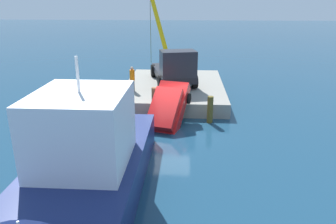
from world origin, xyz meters
TOP-DOWN VIEW (x-y plane):
  - ground at (0.00, 0.00)m, footprint 200.00×200.00m
  - dock at (-6.41, 0.00)m, footprint 10.12×7.31m
  - crane_truck at (-6.31, -0.04)m, footprint 9.53×4.48m
  - dock_worker at (-4.16, -2.78)m, footprint 0.34×0.34m
  - salvaged_car at (0.01, -0.20)m, footprint 4.36×2.90m
  - moored_yacht at (9.68, -2.55)m, footprint 13.65×3.91m
  - piling_near at (-1.03, -2.97)m, footprint 0.44×0.44m
  - piling_mid at (-1.06, -0.93)m, footprint 0.34×0.34m
  - piling_far at (-0.86, 0.53)m, footprint 0.40×0.40m
  - piling_end at (-0.73, 2.37)m, footprint 0.35×0.35m

SIDE VIEW (x-z plane):
  - ground at x=0.00m, z-range 0.00..0.00m
  - dock at x=-6.41m, z-range 0.00..0.91m
  - salvaged_car at x=0.01m, z-range -1.13..2.43m
  - moored_yacht at x=9.68m, z-range -2.70..4.10m
  - piling_end at x=-0.73m, z-range 0.00..1.60m
  - piling_far at x=-0.86m, z-range 0.00..1.98m
  - piling_mid at x=-1.06m, z-range 0.00..1.99m
  - piling_near at x=-1.03m, z-range 0.00..2.25m
  - dock_worker at x=-4.16m, z-range 0.92..2.62m
  - crane_truck at x=-6.31m, z-range -1.11..5.71m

